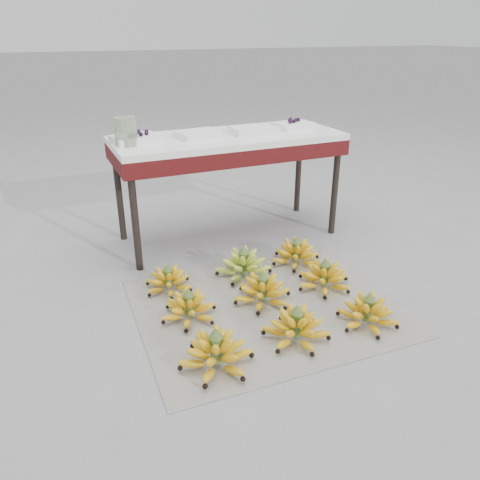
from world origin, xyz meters
name	(u,v)px	position (x,y,z in m)	size (l,w,h in m)	color
ground	(278,307)	(0.00, 0.00, 0.00)	(60.00, 60.00, 0.00)	gray
newspaper_mat	(266,306)	(-0.05, 0.03, 0.00)	(1.25, 1.05, 0.01)	silver
bunch_front_left	(216,353)	(-0.44, -0.30, 0.07)	(0.37, 0.37, 0.19)	gold
bunch_front_center	(296,328)	(-0.06, -0.27, 0.07)	(0.38, 0.38, 0.18)	gold
bunch_front_right	(368,313)	(0.30, -0.30, 0.06)	(0.31, 0.31, 0.17)	gold
bunch_mid_left	(189,308)	(-0.44, 0.07, 0.06)	(0.27, 0.27, 0.16)	gold
bunch_mid_center	(263,291)	(-0.05, 0.07, 0.07)	(0.37, 0.37, 0.18)	gold
bunch_mid_right	(324,277)	(0.31, 0.06, 0.07)	(0.38, 0.38, 0.17)	gold
bunch_back_left	(168,281)	(-0.45, 0.37, 0.06)	(0.27, 0.27, 0.15)	gold
bunch_back_center	(244,265)	(-0.03, 0.35, 0.07)	(0.39, 0.39, 0.18)	#A1BF38
bunch_back_right	(296,254)	(0.31, 0.36, 0.06)	(0.36, 0.36, 0.17)	gold
vendor_table	(228,147)	(0.11, 0.90, 0.59)	(1.39, 0.56, 0.67)	black
tray_far_left	(136,138)	(-0.44, 0.92, 0.69)	(0.28, 0.22, 0.07)	white
tray_left	(198,134)	(-0.08, 0.90, 0.69)	(0.27, 0.21, 0.04)	white
tray_right	(253,130)	(0.27, 0.87, 0.69)	(0.27, 0.20, 0.04)	white
tray_far_right	(293,125)	(0.57, 0.92, 0.69)	(0.27, 0.21, 0.06)	white
glass_jar	(126,131)	(-0.50, 0.87, 0.75)	(0.12, 0.12, 0.15)	#B7D0A5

